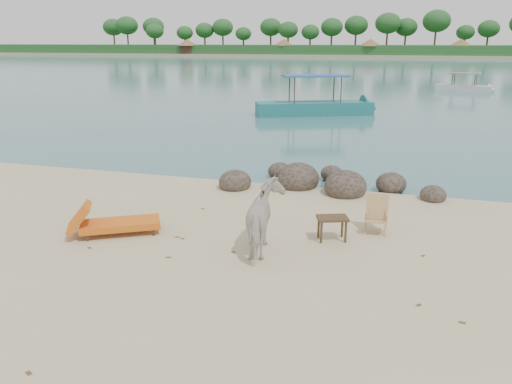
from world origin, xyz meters
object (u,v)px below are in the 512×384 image
cow (266,220)px  lounge_chair (120,221)px  deck_chair (376,217)px  side_table (332,230)px  boat_near (315,82)px  boulders (319,183)px

cow → lounge_chair: size_ratio=0.78×
cow → deck_chair: (2.05, 1.61, -0.29)m
side_table → boat_near: bearing=80.9°
cow → deck_chair: 2.62m
boulders → boat_near: 15.59m
side_table → lounge_chair: 4.56m
boulders → lounge_chair: bearing=-127.1°
deck_chair → lounge_chair: bearing=-164.7°
boulders → deck_chair: 3.63m
cow → deck_chair: size_ratio=2.03×
cow → boat_near: size_ratio=0.22×
side_table → lounge_chair: (-4.47, -0.90, 0.06)m
deck_chair → boat_near: boat_near is taller
deck_chair → cow: bearing=-142.8°
lounge_chair → boulders: bearing=22.9°
boulders → cow: size_ratio=3.79×
cow → boat_near: boat_near is taller
cow → deck_chair: cow is taller
boulders → deck_chair: size_ratio=7.68×
deck_chair → boat_near: size_ratio=0.11×
lounge_chair → deck_chair: bearing=-13.6°
side_table → cow: bearing=-161.4°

